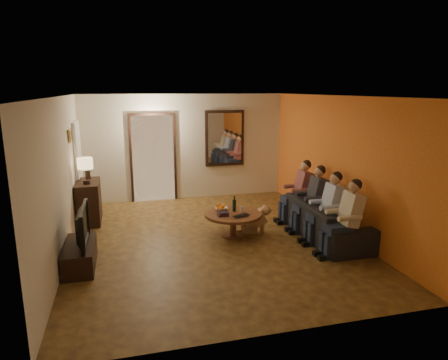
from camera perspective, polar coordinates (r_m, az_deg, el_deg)
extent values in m
cube|color=#3C2610|center=(7.45, -1.68, -8.53)|extent=(5.00, 6.00, 0.01)
cube|color=white|center=(6.93, -1.82, 11.89)|extent=(5.00, 6.00, 0.01)
cube|color=beige|center=(9.98, -5.55, 4.68)|extent=(5.00, 0.02, 2.60)
cube|color=beige|center=(4.30, 7.12, -6.55)|extent=(5.00, 0.02, 2.60)
cube|color=beige|center=(6.98, -22.19, 0.18)|extent=(0.02, 6.00, 2.60)
cube|color=beige|center=(7.99, 16.03, 2.16)|extent=(0.02, 6.00, 2.60)
cube|color=orange|center=(7.99, 15.97, 2.16)|extent=(0.01, 6.00, 2.60)
cube|color=#FFE0A5|center=(9.91, -10.07, 3.02)|extent=(1.00, 0.06, 2.10)
cube|color=black|center=(9.90, -10.07, 3.01)|extent=(1.12, 0.04, 2.22)
cube|color=silver|center=(9.97, -8.61, 2.24)|extent=(0.45, 0.03, 1.70)
cube|color=black|center=(10.12, 0.10, 5.99)|extent=(1.00, 0.05, 1.40)
cube|color=white|center=(10.09, 0.14, 5.97)|extent=(0.86, 0.02, 1.26)
cube|color=white|center=(9.27, -20.00, 1.56)|extent=(0.06, 0.85, 2.04)
cube|color=#B28C33|center=(8.17, -21.15, 5.92)|extent=(0.03, 0.28, 0.24)
cube|color=brown|center=(8.17, -21.05, 5.93)|extent=(0.01, 0.22, 0.18)
cube|color=black|center=(8.75, -18.72, -2.96)|extent=(0.45, 0.97, 0.86)
cube|color=black|center=(6.73, -19.86, -10.08)|extent=(0.45, 1.10, 0.37)
imported|color=black|center=(6.57, -20.19, -6.20)|extent=(1.03, 0.14, 0.59)
imported|color=black|center=(7.76, 14.21, -5.44)|extent=(2.28, 0.91, 0.66)
cylinder|color=#5A341B|center=(7.56, 1.30, -6.37)|extent=(1.13, 1.13, 0.45)
imported|color=white|center=(7.64, -0.44, -4.14)|extent=(0.26, 0.26, 0.06)
cylinder|color=silver|center=(7.57, 2.52, -4.17)|extent=(0.06, 0.06, 0.10)
imported|color=black|center=(7.26, 2.67, -5.24)|extent=(0.38, 0.32, 0.03)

